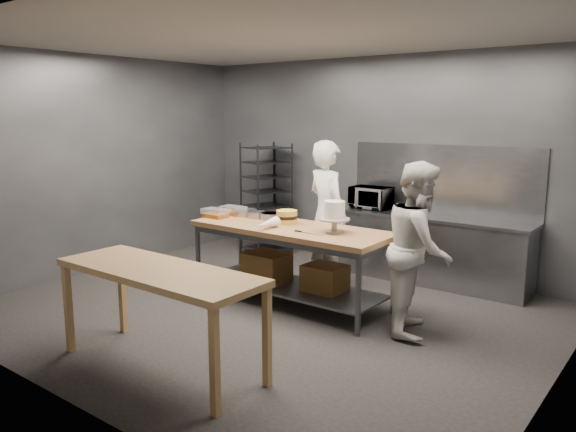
# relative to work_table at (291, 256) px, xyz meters

# --- Properties ---
(ground) EXTENTS (6.00, 6.00, 0.00)m
(ground) POSITION_rel_work_table_xyz_m (-0.04, -0.41, -0.57)
(ground) COLOR black
(ground) RESTS_ON ground
(back_wall) EXTENTS (6.00, 0.04, 3.00)m
(back_wall) POSITION_rel_work_table_xyz_m (-0.04, 2.09, 0.93)
(back_wall) COLOR #4C4F54
(back_wall) RESTS_ON ground
(work_table) EXTENTS (2.40, 0.90, 0.92)m
(work_table) POSITION_rel_work_table_xyz_m (0.00, 0.00, 0.00)
(work_table) COLOR olive
(work_table) RESTS_ON ground
(near_counter) EXTENTS (2.00, 0.70, 0.90)m
(near_counter) POSITION_rel_work_table_xyz_m (0.14, -2.06, 0.24)
(near_counter) COLOR #A37843
(near_counter) RESTS_ON ground
(back_counter) EXTENTS (2.60, 0.60, 0.90)m
(back_counter) POSITION_rel_work_table_xyz_m (0.96, 1.77, -0.12)
(back_counter) COLOR slate
(back_counter) RESTS_ON ground
(splashback_panel) EXTENTS (2.60, 0.02, 0.90)m
(splashback_panel) POSITION_rel_work_table_xyz_m (0.96, 2.07, 0.78)
(splashback_panel) COLOR slate
(splashback_panel) RESTS_ON back_counter
(speed_rack) EXTENTS (0.79, 0.82, 1.75)m
(speed_rack) POSITION_rel_work_table_xyz_m (-1.76, 1.69, 0.28)
(speed_rack) COLOR black
(speed_rack) RESTS_ON ground
(chef_behind) EXTENTS (0.80, 0.68, 1.88)m
(chef_behind) POSITION_rel_work_table_xyz_m (-0.04, 0.82, 0.37)
(chef_behind) COLOR white
(chef_behind) RESTS_ON ground
(chef_right) EXTENTS (0.92, 1.03, 1.75)m
(chef_right) POSITION_rel_work_table_xyz_m (1.55, 0.09, 0.30)
(chef_right) COLOR silver
(chef_right) RESTS_ON ground
(microwave) EXTENTS (0.54, 0.37, 0.30)m
(microwave) POSITION_rel_work_table_xyz_m (0.06, 1.77, 0.48)
(microwave) COLOR black
(microwave) RESTS_ON back_counter
(frosted_cake_stand) EXTENTS (0.34, 0.34, 0.35)m
(frosted_cake_stand) POSITION_rel_work_table_xyz_m (0.59, 0.01, 0.57)
(frosted_cake_stand) COLOR #A89D86
(frosted_cake_stand) RESTS_ON work_table
(layer_cake) EXTENTS (0.25, 0.25, 0.16)m
(layer_cake) POSITION_rel_work_table_xyz_m (-0.13, 0.10, 0.43)
(layer_cake) COLOR gold
(layer_cake) RESTS_ON work_table
(cake_pans) EXTENTS (0.71, 0.31, 0.07)m
(cake_pans) POSITION_rel_work_table_xyz_m (-0.66, 0.21, 0.39)
(cake_pans) COLOR gray
(cake_pans) RESTS_ON work_table
(piping_bag) EXTENTS (0.13, 0.38, 0.12)m
(piping_bag) POSITION_rel_work_table_xyz_m (-0.12, -0.30, 0.41)
(piping_bag) COLOR white
(piping_bag) RESTS_ON work_table
(offset_spatula) EXTENTS (0.36, 0.02, 0.02)m
(offset_spatula) POSITION_rel_work_table_xyz_m (0.34, -0.19, 0.35)
(offset_spatula) COLOR slate
(offset_spatula) RESTS_ON work_table
(pastry_clamshells) EXTENTS (0.36, 0.49, 0.11)m
(pastry_clamshells) POSITION_rel_work_table_xyz_m (-1.07, 0.01, 0.40)
(pastry_clamshells) COLOR #A15220
(pastry_clamshells) RESTS_ON work_table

